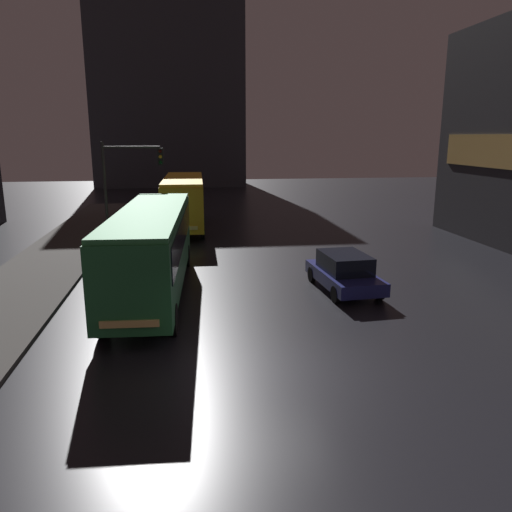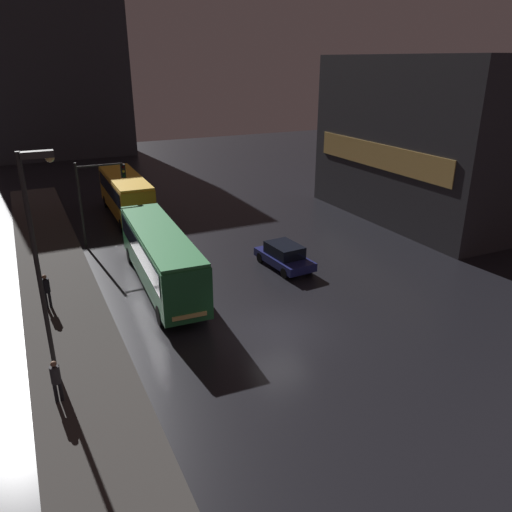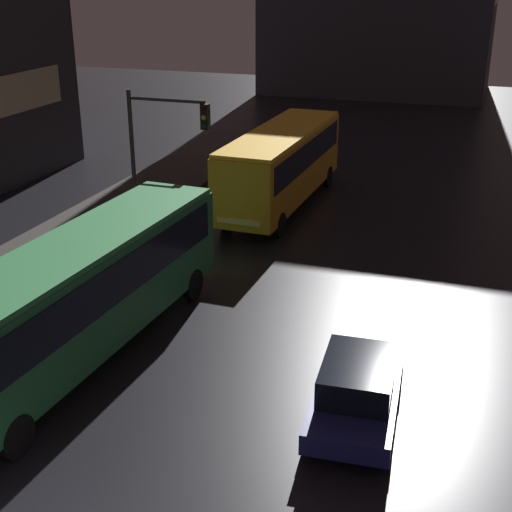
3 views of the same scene
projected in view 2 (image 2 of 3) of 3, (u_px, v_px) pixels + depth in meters
The scene contains 11 objects.
ground_plane at pixel (281, 329), 23.66m from camera, with size 120.00×120.00×0.00m, color black.
sidewalk_left at pixel (58, 283), 28.36m from camera, with size 4.00×48.00×0.15m.
building_right_block at pixel (431, 139), 38.74m from camera, with size 10.07×17.22×12.26m.
building_far_backdrop at pixel (49, 66), 63.77m from camera, with size 18.07×12.00×22.14m.
bus_near at pixel (160, 253), 27.34m from camera, with size 2.92×11.47×3.31m.
bus_far at pixel (126, 192), 39.66m from camera, with size 2.73×10.28×3.40m.
car_taxi at pixel (284, 256), 30.40m from camera, with size 2.20×4.33×1.50m.
pedestrian_near at pixel (56, 378), 18.09m from camera, with size 0.41×0.41×1.72m.
pedestrian_mid at pixel (46, 288), 24.99m from camera, with size 0.43×0.43×1.82m.
traffic_light_main at pixel (97, 189), 33.02m from camera, with size 3.21×0.35×5.76m.
street_lamp_sidewalk at pixel (39, 236), 18.28m from camera, with size 1.25×0.36×8.85m.
Camera 2 is at (-10.08, -18.14, 11.94)m, focal length 35.00 mm.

